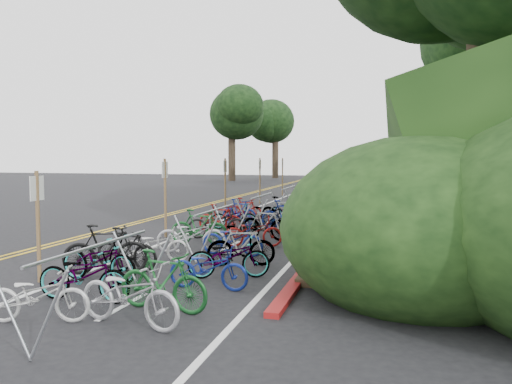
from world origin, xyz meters
TOP-DOWN VIEW (x-y plane):
  - ground at (0.00, 0.00)m, footprint 120.00×120.00m
  - road_markings at (0.63, 10.10)m, footprint 7.47×80.00m
  - red_curb at (5.70, 12.00)m, footprint 0.25×28.00m
  - embankment at (12.96, 19.04)m, footprint 14.30×48.14m
  - tree_cluster at (9.76, 22.04)m, footprint 31.93×53.61m
  - bike_rack_front at (3.17, -2.89)m, footprint 1.16×3.13m
  - bike_racks_rest at (3.00, 13.00)m, footprint 1.14×23.00m
  - signpost_near at (0.60, -0.94)m, footprint 0.08×0.40m
  - signposts_rest at (0.60, 14.00)m, footprint 0.08×18.40m
  - bike_front at (1.53, 0.04)m, footprint 1.25×1.88m
  - bike_valet at (2.98, 3.24)m, footprint 3.48×14.32m

SIDE VIEW (x-z plane):
  - ground at x=0.00m, z-range 0.00..0.00m
  - road_markings at x=0.63m, z-range 0.00..0.01m
  - red_curb at x=5.70m, z-range 0.00..0.10m
  - bike_valet at x=2.98m, z-range -0.07..1.02m
  - bike_front at x=1.53m, z-range 0.00..1.10m
  - bike_racks_rest at x=3.00m, z-range 0.27..1.44m
  - bike_rack_front at x=3.17m, z-range 0.28..1.50m
  - signpost_near at x=0.60m, z-range 0.17..2.44m
  - signposts_rest at x=0.60m, z-range 0.18..2.68m
  - embankment at x=12.96m, z-range -1.99..7.12m
  - tree_cluster at x=9.76m, z-range 2.19..19.64m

